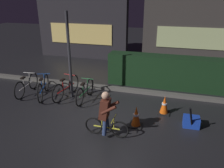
# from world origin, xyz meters

# --- Properties ---
(ground_plane) EXTENTS (40.00, 40.00, 0.00)m
(ground_plane) POSITION_xyz_m (0.00, 0.00, 0.00)
(ground_plane) COLOR black
(sidewalk_curb) EXTENTS (12.00, 0.24, 0.12)m
(sidewalk_curb) POSITION_xyz_m (0.00, 2.20, 0.06)
(sidewalk_curb) COLOR #56544F
(sidewalk_curb) RESTS_ON ground
(hedge_row) EXTENTS (4.80, 0.70, 1.26)m
(hedge_row) POSITION_xyz_m (1.80, 3.10, 0.63)
(hedge_row) COLOR black
(hedge_row) RESTS_ON ground
(storefront_left) EXTENTS (5.22, 0.54, 4.64)m
(storefront_left) POSITION_xyz_m (-3.27, 6.50, 2.31)
(storefront_left) COLOR #262328
(storefront_left) RESTS_ON ground
(storefront_right) EXTENTS (5.16, 0.54, 3.83)m
(storefront_right) POSITION_xyz_m (2.70, 7.20, 1.91)
(storefront_right) COLOR #383330
(storefront_right) RESTS_ON ground
(street_post) EXTENTS (0.10, 0.10, 2.98)m
(street_post) POSITION_xyz_m (-1.48, 1.20, 1.49)
(street_post) COLOR #2D2D33
(street_post) RESTS_ON ground
(parked_bike_leftmost) EXTENTS (0.46, 1.61, 0.74)m
(parked_bike_leftmost) POSITION_xyz_m (-3.19, 0.97, 0.34)
(parked_bike_leftmost) COLOR black
(parked_bike_leftmost) RESTS_ON ground
(parked_bike_left_mid) EXTENTS (0.62, 1.60, 0.78)m
(parked_bike_left_mid) POSITION_xyz_m (-2.47, 0.93, 0.35)
(parked_bike_left_mid) COLOR black
(parked_bike_left_mid) RESTS_ON ground
(parked_bike_center_left) EXTENTS (0.46, 1.67, 0.77)m
(parked_bike_center_left) POSITION_xyz_m (-1.66, 1.11, 0.35)
(parked_bike_center_left) COLOR black
(parked_bike_center_left) RESTS_ON ground
(parked_bike_center_right) EXTENTS (0.46, 1.55, 0.71)m
(parked_bike_center_right) POSITION_xyz_m (-0.91, 1.06, 0.33)
(parked_bike_center_right) COLOR black
(parked_bike_center_right) RESTS_ON ground
(traffic_cone_near) EXTENTS (0.36, 0.36, 0.61)m
(traffic_cone_near) POSITION_xyz_m (1.10, -0.10, 0.29)
(traffic_cone_near) COLOR black
(traffic_cone_near) RESTS_ON ground
(traffic_cone_far) EXTENTS (0.36, 0.36, 0.58)m
(traffic_cone_far) POSITION_xyz_m (1.81, 0.85, 0.28)
(traffic_cone_far) COLOR black
(traffic_cone_far) RESTS_ON ground
(blue_crate) EXTENTS (0.45, 0.33, 0.30)m
(blue_crate) POSITION_xyz_m (2.59, 0.30, 0.15)
(blue_crate) COLOR #193DB7
(blue_crate) RESTS_ON ground
(cyclist) EXTENTS (1.19, 0.51, 1.25)m
(cyclist) POSITION_xyz_m (0.43, -0.75, 0.63)
(cyclist) COLOR black
(cyclist) RESTS_ON ground
(closed_umbrella) EXTENTS (0.22, 0.41, 0.78)m
(closed_umbrella) POSITION_xyz_m (2.55, 0.05, 0.39)
(closed_umbrella) COLOR black
(closed_umbrella) RESTS_ON ground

